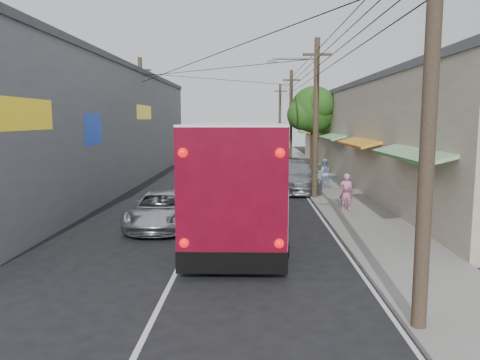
% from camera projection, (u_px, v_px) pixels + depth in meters
% --- Properties ---
extents(ground, '(120.00, 120.00, 0.00)m').
position_uv_depth(ground, '(167.00, 291.00, 11.06)').
color(ground, black).
rests_on(ground, ground).
extents(sidewalk, '(3.00, 80.00, 0.12)m').
position_uv_depth(sidewalk, '(320.00, 180.00, 30.72)').
color(sidewalk, slate).
rests_on(sidewalk, ground).
extents(building_right, '(7.09, 40.00, 6.25)m').
position_uv_depth(building_right, '(382.00, 132.00, 32.19)').
color(building_right, '#C0B099').
rests_on(building_right, ground).
extents(building_left, '(7.20, 36.00, 7.25)m').
position_uv_depth(building_left, '(80.00, 126.00, 28.63)').
color(building_left, gray).
rests_on(building_left, ground).
extents(utility_poles, '(11.80, 45.28, 8.00)m').
position_uv_depth(utility_poles, '(269.00, 118.00, 30.60)').
color(utility_poles, '#473828').
rests_on(utility_poles, ground).
extents(street_tree, '(4.40, 4.00, 6.60)m').
position_uv_depth(street_tree, '(315.00, 111.00, 36.08)').
color(street_tree, '#3F2B19').
rests_on(street_tree, ground).
extents(coach_bus, '(3.17, 13.60, 3.91)m').
position_uv_depth(coach_bus, '(238.00, 172.00, 18.22)').
color(coach_bus, white).
rests_on(coach_bus, ground).
extents(jeepney, '(2.30, 4.81, 1.32)m').
position_uv_depth(jeepney, '(161.00, 210.00, 17.60)').
color(jeepney, silver).
rests_on(jeepney, ground).
extents(parked_suv, '(2.39, 5.68, 1.64)m').
position_uv_depth(parked_suv, '(297.00, 176.00, 26.59)').
color(parked_suv, '#93939A').
rests_on(parked_suv, ground).
extents(parked_car_mid, '(2.08, 4.74, 1.59)m').
position_uv_depth(parked_car_mid, '(290.00, 168.00, 31.24)').
color(parked_car_mid, '#28282D').
rests_on(parked_car_mid, ground).
extents(parked_car_far, '(1.93, 4.96, 1.61)m').
position_uv_depth(parked_car_far, '(280.00, 155.00, 42.70)').
color(parked_car_far, black).
rests_on(parked_car_far, ground).
extents(pedestrian_near, '(0.64, 0.47, 1.62)m').
position_uv_depth(pedestrian_near, '(346.00, 192.00, 20.19)').
color(pedestrian_near, pink).
rests_on(pedestrian_near, sidewalk).
extents(pedestrian_far, '(0.81, 0.63, 1.67)m').
position_uv_depth(pedestrian_far, '(324.00, 173.00, 27.01)').
color(pedestrian_far, '#8AA0C8').
rests_on(pedestrian_far, sidewalk).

